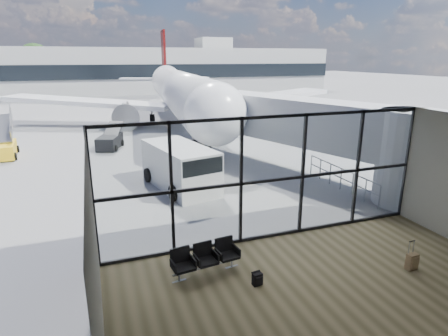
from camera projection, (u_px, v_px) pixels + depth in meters
ground at (136, 107)px, 49.91m from camera, size 220.00×220.00×0.00m
lounge_shell at (367, 223)px, 8.69m from camera, size 12.02×8.01×4.51m
glass_curtain_wall at (273, 179)px, 13.14m from camera, size 12.10×0.12×4.50m
jet_bridge at (294, 124)px, 20.96m from camera, size 8.00×16.50×4.33m
apron_railing at (341, 176)px, 18.53m from camera, size 0.06×5.46×1.11m
far_terminal at (117, 70)px, 68.37m from camera, size 80.00×12.20×11.00m
tree_4 at (1, 63)px, 70.56m from camera, size 5.61×5.61×8.07m
tree_5 at (35, 60)px, 72.32m from camera, size 6.27×6.27×9.03m
seating_row at (205, 257)px, 11.36m from camera, size 2.13×0.84×0.95m
backpack at (257, 279)px, 10.78m from camera, size 0.30×0.28×0.42m
suitcase at (412, 261)px, 11.55m from camera, size 0.36×0.27×0.94m
airliner at (179, 91)px, 37.96m from camera, size 33.36×38.77×10.00m
service_van at (181, 167)px, 18.66m from camera, size 3.20×5.29×2.15m
belt_loader at (110, 141)px, 27.02m from camera, size 2.30×3.78×1.65m
mobile_stairs at (0, 148)px, 24.59m from camera, size 2.20×3.81×2.59m
traffic_cone_a at (220, 159)px, 23.34m from camera, size 0.41×0.41×0.59m
traffic_cone_b at (189, 148)px, 26.15m from camera, size 0.38×0.38×0.55m
traffic_cone_c at (170, 139)px, 28.72m from camera, size 0.48×0.48×0.68m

